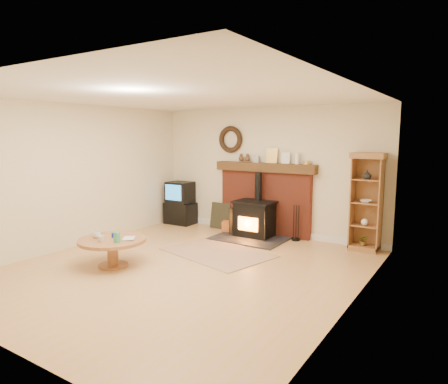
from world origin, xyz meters
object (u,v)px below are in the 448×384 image
Objects in this scene: wood_stove at (254,220)px; tv_unit at (180,204)px; coffee_table at (112,244)px; curio_cabinet at (367,202)px.

wood_stove is 1.43× the size of tv_unit.
wood_stove reaches higher than coffee_table.
wood_stove is at bearing -172.47° from curio_cabinet.
wood_stove is 2.05m from tv_unit.
tv_unit is 4.16m from curio_cabinet.
wood_stove is 2.18m from curio_cabinet.
tv_unit is 0.56× the size of curio_cabinet.
coffee_table is at bearing -135.46° from curio_cabinet.
wood_stove is 0.80× the size of curio_cabinet.
curio_cabinet is 1.67× the size of coffee_table.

